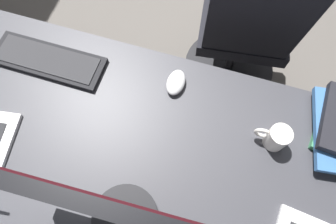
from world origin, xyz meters
TOP-DOWN VIEW (x-y plane):
  - desk at (-0.20, 1.58)m, footprint 2.19×0.73m
  - drawer_pedestal at (-0.02, 1.61)m, footprint 0.40×0.51m
  - monitor_primary at (-0.15, 1.81)m, footprint 0.51×0.20m
  - keyboard_main at (0.31, 1.38)m, footprint 0.42×0.14m
  - mouse_main at (-0.17, 1.33)m, footprint 0.06×0.10m
  - coffee_mug at (-0.53, 1.44)m, footprint 0.11×0.07m
  - office_chair at (-0.37, 0.83)m, footprint 0.56×0.58m

SIDE VIEW (x-z plane):
  - drawer_pedestal at x=-0.02m, z-range 0.00..0.69m
  - office_chair at x=-0.37m, z-range -0.03..0.94m
  - desk at x=-0.20m, z-range 0.30..1.03m
  - keyboard_main at x=0.31m, z-range 0.73..0.75m
  - mouse_main at x=-0.17m, z-range 0.73..0.76m
  - coffee_mug at x=-0.53m, z-range 0.73..0.82m
  - monitor_primary at x=-0.15m, z-range 0.76..1.21m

